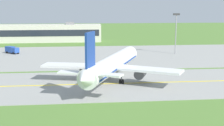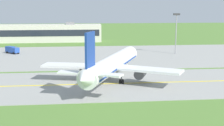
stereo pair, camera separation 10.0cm
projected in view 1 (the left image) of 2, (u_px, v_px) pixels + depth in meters
ground_plane at (85, 85)px, 71.92m from camera, size 500.00×500.00×0.00m
taxiway_strip at (85, 84)px, 71.91m from camera, size 240.00×28.00×0.10m
apron_pad at (111, 55)px, 114.06m from camera, size 140.00×52.00×0.10m
taxiway_centreline at (85, 84)px, 71.90m from camera, size 220.00×0.60×0.01m
airplane_lead at (112, 64)px, 73.84m from camera, size 31.25×37.88×12.70m
service_truck_fuel at (12, 50)px, 117.66m from camera, size 5.72×5.66×2.60m
terminal_building at (50, 33)px, 155.67m from camera, size 49.39×8.85×9.58m
apron_light_mast at (176, 28)px, 115.38m from camera, size 2.40×0.50×14.70m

